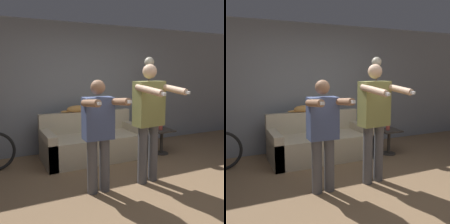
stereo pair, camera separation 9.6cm
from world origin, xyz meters
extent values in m
plane|color=#846647|center=(0.00, 0.00, 0.00)|extent=(16.00, 16.00, 0.00)
cube|color=gray|center=(0.00, 2.44, 1.30)|extent=(10.00, 0.05, 2.60)
cube|color=beige|center=(-0.06, 1.71, 0.23)|extent=(1.86, 0.88, 0.46)
cube|color=beige|center=(-0.06, 2.08, 0.66)|extent=(1.86, 0.14, 0.39)
cube|color=beige|center=(-0.91, 1.71, 0.30)|extent=(0.16, 0.88, 0.60)
cube|color=beige|center=(0.80, 1.71, 0.30)|extent=(0.16, 0.88, 0.60)
cylinder|color=#56565B|center=(-0.59, 0.40, 0.37)|extent=(0.14, 0.14, 0.75)
cylinder|color=#56565B|center=(-0.41, 0.39, 0.37)|extent=(0.14, 0.14, 0.75)
cube|color=#475684|center=(-0.50, 0.39, 1.03)|extent=(0.40, 0.23, 0.56)
sphere|color=#9E7051|center=(-0.50, 0.39, 1.44)|extent=(0.19, 0.19, 0.19)
cylinder|color=#9E7051|center=(-0.69, 0.15, 1.27)|extent=(0.10, 0.51, 0.14)
cube|color=white|center=(-0.70, -0.10, 1.29)|extent=(0.04, 0.12, 0.05)
cylinder|color=#9E7051|center=(-0.32, 0.14, 1.27)|extent=(0.10, 0.51, 0.14)
cube|color=white|center=(-0.32, -0.11, 1.29)|extent=(0.04, 0.12, 0.05)
cylinder|color=#56565B|center=(0.20, 0.38, 0.43)|extent=(0.14, 0.14, 0.86)
cylinder|color=#56565B|center=(0.39, 0.40, 0.43)|extent=(0.14, 0.14, 0.86)
cube|color=#8C8E4C|center=(0.30, 0.39, 1.18)|extent=(0.46, 0.26, 0.64)
sphere|color=#D8AD8C|center=(0.30, 0.39, 1.64)|extent=(0.20, 0.20, 0.20)
cylinder|color=#D8AD8C|center=(0.11, 0.13, 1.40)|extent=(0.14, 0.51, 0.14)
cube|color=white|center=(0.14, -0.12, 1.37)|extent=(0.05, 0.13, 0.05)
cylinder|color=#D8AD8C|center=(0.53, 0.17, 1.40)|extent=(0.14, 0.51, 0.14)
cube|color=white|center=(0.55, -0.08, 1.37)|extent=(0.05, 0.13, 0.05)
ellipsoid|color=tan|center=(-0.25, 2.08, 0.92)|extent=(0.39, 0.14, 0.13)
sphere|color=tan|center=(-0.08, 2.08, 0.97)|extent=(0.11, 0.11, 0.11)
ellipsoid|color=tan|center=(-0.46, 2.10, 0.88)|extent=(0.22, 0.04, 0.04)
cone|color=tan|center=(-0.10, 2.06, 1.01)|extent=(0.03, 0.03, 0.03)
cone|color=tan|center=(-0.10, 2.10, 1.01)|extent=(0.03, 0.03, 0.03)
cylinder|color=#756047|center=(1.18, 1.75, 0.01)|extent=(0.26, 0.26, 0.02)
cylinder|color=#756047|center=(1.18, 1.75, 0.88)|extent=(0.03, 0.03, 1.76)
sphere|color=white|center=(1.18, 1.75, 1.82)|extent=(0.20, 0.20, 0.20)
cylinder|color=#38332D|center=(1.29, 1.41, 0.01)|extent=(0.28, 0.28, 0.02)
cylinder|color=#38332D|center=(1.29, 1.41, 0.23)|extent=(0.06, 0.06, 0.46)
cube|color=#38332D|center=(1.29, 1.41, 0.48)|extent=(0.40, 0.40, 0.03)
cylinder|color=#B7473D|center=(1.25, 1.40, 0.54)|extent=(0.08, 0.08, 0.09)
camera|label=1|loc=(-1.79, -2.75, 1.65)|focal=42.00mm
camera|label=2|loc=(-1.70, -2.79, 1.65)|focal=42.00mm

